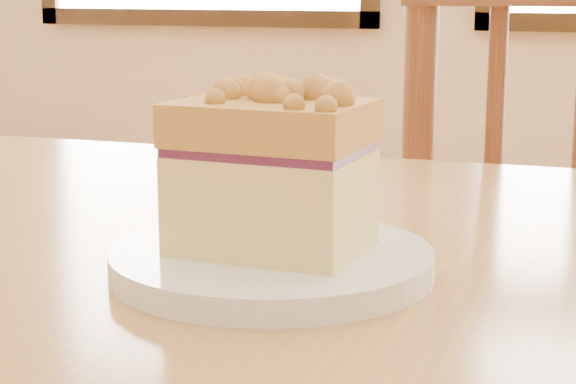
# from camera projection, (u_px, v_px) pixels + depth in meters

# --- Properties ---
(cafe_chair_main) EXTENTS (0.48, 0.48, 0.98)m
(cafe_chair_main) POSITION_uv_depth(u_px,v_px,m) (567.00, 325.00, 1.29)
(cafe_chair_main) COLOR brown
(cafe_chair_main) RESTS_ON ground
(plate) EXTENTS (0.20, 0.20, 0.02)m
(plate) POSITION_uv_depth(u_px,v_px,m) (272.00, 263.00, 0.62)
(plate) COLOR white
(plate) RESTS_ON cafe_table_main
(cake_slice) EXTENTS (0.13, 0.09, 0.11)m
(cake_slice) POSITION_uv_depth(u_px,v_px,m) (268.00, 166.00, 0.60)
(cake_slice) COLOR tan
(cake_slice) RESTS_ON plate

